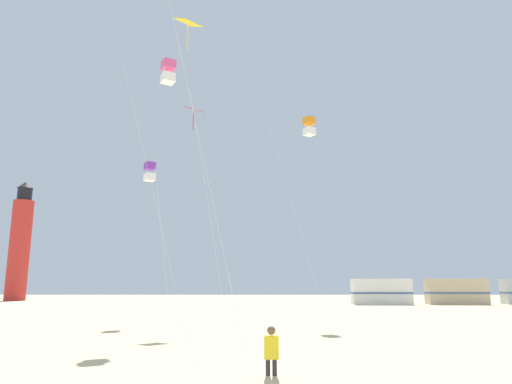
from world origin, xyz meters
name	(u,v)px	position (x,y,z in m)	size (l,w,h in m)	color
kite_flyer_standing	(271,350)	(1.77, 4.69, 0.61)	(0.34, 0.51, 1.16)	yellow
kite_box_rainbow	(168,72)	(-3.00, 14.51, 12.33)	(3.39, 2.24, 12.93)	silver
kite_box_orange	(309,127)	(4.54, 21.06, 11.77)	(3.01, 2.94, 12.38)	silver
kite_diamond_gold	(189,35)	(-1.34, 10.48, 11.99)	(2.99, 2.99, 12.85)	silver
kite_diamond_scarlet	(195,119)	(-2.19, 18.27, 11.31)	(2.64, 2.64, 12.10)	silver
kite_box_violet	(150,172)	(-5.29, 21.07, 8.91)	(1.85, 2.10, 9.50)	silver
lighthouse_distant	(20,244)	(-32.52, 59.03, 7.84)	(2.80, 2.80, 16.80)	red
rv_van_white	(381,292)	(14.84, 46.49, 1.39)	(6.52, 2.57, 2.80)	white
rv_van_tan	(456,292)	(23.28, 46.91, 1.39)	(6.57, 2.74, 2.80)	#C6B28C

